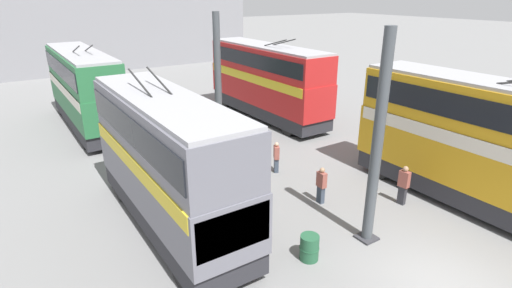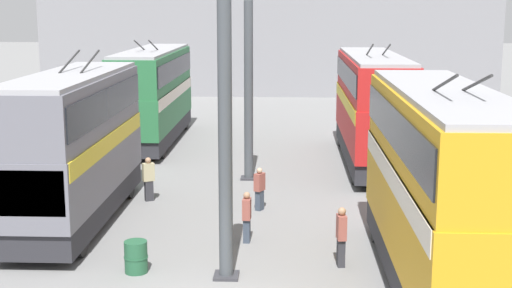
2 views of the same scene
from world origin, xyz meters
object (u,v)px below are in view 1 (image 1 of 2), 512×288
(bus_right_near, at_px, (167,156))
(bus_right_mid, at_px, (84,85))
(bus_left_far, at_px, (267,77))
(person_aisle_midway, at_px, (276,157))
(person_by_left_row, at_px, (404,184))
(bus_left_near, at_px, (485,139))
(person_aisle_foreground, at_px, (321,185))
(oil_drum, at_px, (309,248))
(person_by_right_row, at_px, (188,168))

(bus_right_near, xyz_separation_m, bus_right_mid, (14.02, 0.00, -0.07))
(bus_left_far, xyz_separation_m, person_aisle_midway, (-7.77, 4.79, -2.04))
(person_by_left_row, bearing_deg, bus_right_mid, 109.88)
(bus_left_near, distance_m, person_by_left_row, 3.50)
(person_aisle_foreground, xyz_separation_m, person_by_left_row, (-1.93, -2.74, 0.07))
(bus_left_near, height_order, person_aisle_foreground, bus_left_near)
(bus_right_mid, distance_m, oil_drum, 18.82)
(bus_right_near, relative_size, bus_right_mid, 0.86)
(bus_right_mid, relative_size, person_aisle_foreground, 6.86)
(bus_right_mid, xyz_separation_m, person_aisle_midway, (-12.33, -6.06, -1.97))
(bus_right_near, bearing_deg, bus_right_mid, 0.00)
(person_by_right_row, bearing_deg, bus_left_far, 99.93)
(person_aisle_midway, xyz_separation_m, person_by_right_row, (1.03, 4.15, 0.06))
(bus_left_near, xyz_separation_m, person_by_left_row, (1.67, 2.31, -2.04))
(bus_right_near, distance_m, person_aisle_foreground, 6.40)
(bus_right_near, xyz_separation_m, oil_drum, (-4.42, -2.94, -2.39))
(bus_right_near, relative_size, oil_drum, 10.62)
(bus_left_near, bearing_deg, person_aisle_midway, 34.09)
(person_aisle_midway, bearing_deg, bus_left_near, 152.54)
(person_aisle_foreground, bearing_deg, person_aisle_midway, -90.73)
(bus_left_far, distance_m, person_by_right_row, 11.37)
(bus_right_near, bearing_deg, person_by_left_row, -113.50)
(bus_right_mid, bearing_deg, person_aisle_foreground, -159.82)
(bus_left_far, height_order, oil_drum, bus_left_far)
(oil_drum, bearing_deg, bus_right_mid, 9.07)
(bus_left_far, bearing_deg, oil_drum, 150.33)
(person_aisle_midway, distance_m, oil_drum, 6.87)
(bus_right_near, xyz_separation_m, person_by_left_row, (-3.72, -8.55, -1.93))
(bus_left_far, bearing_deg, bus_right_mid, 67.22)
(person_by_right_row, bearing_deg, bus_left_near, 20.73)
(person_by_right_row, distance_m, oil_drum, 7.24)
(bus_left_far, relative_size, person_by_right_row, 6.66)
(bus_left_near, height_order, person_by_right_row, bus_left_near)
(bus_right_near, height_order, person_by_left_row, bus_right_near)
(bus_right_near, bearing_deg, bus_left_far, -48.92)
(bus_left_far, bearing_deg, bus_left_near, -180.00)
(bus_left_near, xyz_separation_m, person_aisle_midway, (7.08, 4.79, -2.13))
(bus_left_far, relative_size, bus_right_near, 1.17)
(person_aisle_midway, relative_size, person_by_right_row, 0.94)
(bus_right_mid, height_order, person_aisle_foreground, bus_right_mid)
(bus_right_mid, distance_m, person_aisle_midway, 13.88)
(oil_drum, bearing_deg, person_by_left_row, -82.81)
(bus_left_far, xyz_separation_m, bus_right_mid, (4.56, 10.85, -0.07))
(bus_left_far, xyz_separation_m, person_by_right_row, (-6.73, 8.94, -1.98))
(bus_right_mid, bearing_deg, bus_right_near, 180.00)
(bus_left_near, distance_m, bus_left_far, 14.85)
(bus_left_near, xyz_separation_m, person_by_right_row, (8.12, 8.94, -2.07))
(bus_left_far, xyz_separation_m, bus_right_near, (-9.46, 10.85, -0.01))
(person_aisle_foreground, xyz_separation_m, person_by_right_row, (4.52, 3.90, 0.03))
(bus_right_near, distance_m, oil_drum, 5.83)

